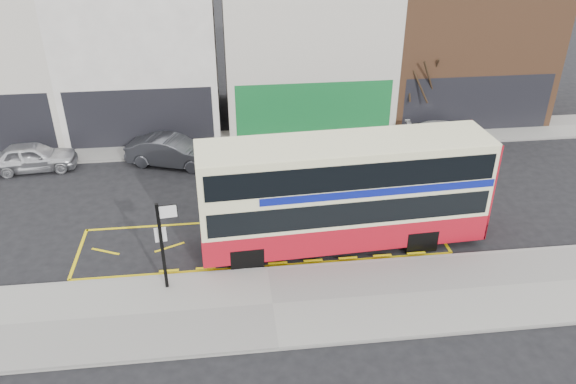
{
  "coord_description": "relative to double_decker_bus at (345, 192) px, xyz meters",
  "views": [
    {
      "loc": [
        -1.19,
        -16.58,
        12.32
      ],
      "look_at": [
        1.03,
        2.0,
        1.9
      ],
      "focal_mm": 35.0,
      "sensor_mm": 36.0,
      "label": 1
    }
  ],
  "objects": [
    {
      "name": "ground",
      "position": [
        -3.03,
        -1.14,
        -2.24
      ],
      "size": [
        120.0,
        120.0,
        0.0
      ],
      "primitive_type": "plane",
      "color": "black",
      "rests_on": "ground"
    },
    {
      "name": "terrace_green_shop",
      "position": [
        0.47,
        13.85,
        2.83
      ],
      "size": [
        9.0,
        8.01,
        11.3
      ],
      "color": "beige",
      "rests_on": "ground"
    },
    {
      "name": "street_tree_right",
      "position": [
        6.22,
        10.3,
        1.48
      ],
      "size": [
        2.53,
        2.53,
        5.45
      ],
      "color": "#342317",
      "rests_on": "ground"
    },
    {
      "name": "kerb",
      "position": [
        -3.03,
        -1.52,
        -2.17
      ],
      "size": [
        40.0,
        0.15,
        0.15
      ],
      "primitive_type": "cube",
      "color": "gray",
      "rests_on": "ground"
    },
    {
      "name": "bus_stop_post",
      "position": [
        -6.47,
        -2.11,
        -0.14
      ],
      "size": [
        0.82,
        0.16,
        3.27
      ],
      "rotation": [
        0.0,
        0.0,
        0.11
      ],
      "color": "black",
      "rests_on": "pavement"
    },
    {
      "name": "terrace_right",
      "position": [
        9.47,
        13.84,
        2.33
      ],
      "size": [
        9.0,
        8.01,
        10.3
      ],
      "color": "brown",
      "rests_on": "ground"
    },
    {
      "name": "far_pavement",
      "position": [
        -3.03,
        9.86,
        -2.17
      ],
      "size": [
        50.0,
        3.0,
        0.15
      ],
      "primitive_type": "cube",
      "color": "gray",
      "rests_on": "ground"
    },
    {
      "name": "double_decker_bus",
      "position": [
        0.0,
        0.0,
        0.0
      ],
      "size": [
        10.79,
        3.02,
        4.26
      ],
      "rotation": [
        0.0,
        0.0,
        0.05
      ],
      "color": "#F1EDB7",
      "rests_on": "ground"
    },
    {
      "name": "terrace_left",
      "position": [
        -8.53,
        13.85,
        3.08
      ],
      "size": [
        8.0,
        8.01,
        11.8
      ],
      "color": "white",
      "rests_on": "ground"
    },
    {
      "name": "car_silver",
      "position": [
        -13.53,
        7.93,
        -1.55
      ],
      "size": [
        4.15,
        1.94,
        1.37
      ],
      "primitive_type": "imported",
      "rotation": [
        0.0,
        0.0,
        1.65
      ],
      "color": "silver",
      "rests_on": "ground"
    },
    {
      "name": "car_grey",
      "position": [
        -6.9,
        7.68,
        -1.51
      ],
      "size": [
        4.68,
        2.9,
        1.46
      ],
      "primitive_type": "imported",
      "rotation": [
        0.0,
        0.0,
        1.24
      ],
      "color": "#42444A",
      "rests_on": "ground"
    },
    {
      "name": "car_white",
      "position": [
        7.29,
        8.39,
        -1.63
      ],
      "size": [
        4.39,
        2.16,
        1.23
      ],
      "primitive_type": "imported",
      "rotation": [
        0.0,
        0.0,
        1.46
      ],
      "color": "white",
      "rests_on": "ground"
    },
    {
      "name": "pavement",
      "position": [
        -3.03,
        -3.44,
        -2.17
      ],
      "size": [
        40.0,
        4.0,
        0.15
      ],
      "primitive_type": "cube",
      "color": "gray",
      "rests_on": "ground"
    },
    {
      "name": "road_markings",
      "position": [
        -3.03,
        0.46,
        -2.24
      ],
      "size": [
        14.0,
        3.4,
        0.01
      ],
      "primitive_type": null,
      "color": "yellow",
      "rests_on": "ground"
    }
  ]
}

